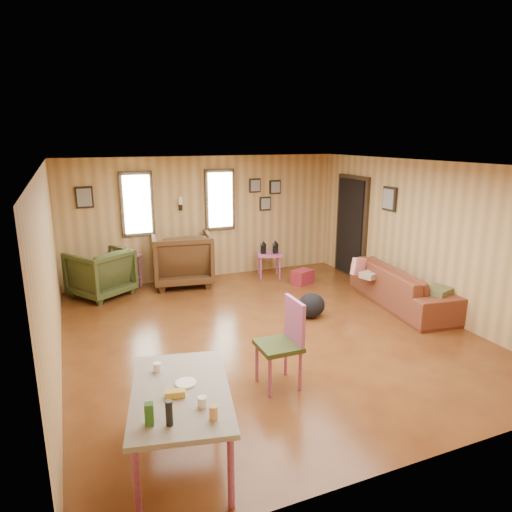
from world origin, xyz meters
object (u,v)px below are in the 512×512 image
at_px(recliner_green, 100,271).
at_px(dining_table, 181,397).
at_px(sofa, 405,280).
at_px(end_table, 121,265).
at_px(side_table, 269,252).
at_px(recliner_brown, 182,256).

relative_size(recliner_green, dining_table, 0.62).
xyz_separation_m(sofa, dining_table, (-4.37, -2.35, 0.19)).
xyz_separation_m(recliner_green, end_table, (0.40, 0.37, -0.04)).
relative_size(sofa, dining_table, 1.51).
xyz_separation_m(end_table, side_table, (2.83, -0.47, 0.09)).
height_order(recliner_green, dining_table, recliner_green).
distance_m(sofa, dining_table, 4.97).
bearing_deg(end_table, recliner_brown, -12.88).
relative_size(sofa, recliner_brown, 2.02).
height_order(recliner_green, end_table, recliner_green).
distance_m(recliner_brown, side_table, 1.74).
xyz_separation_m(recliner_brown, side_table, (1.73, -0.22, -0.05)).
relative_size(recliner_green, side_table, 1.23).
relative_size(recliner_brown, end_table, 1.45).
relative_size(end_table, side_table, 1.02).
distance_m(end_table, dining_table, 5.17).
xyz_separation_m(recliner_green, side_table, (3.22, -0.10, 0.05)).
bearing_deg(dining_table, recliner_green, 105.70).
relative_size(recliner_brown, recliner_green, 1.21).
distance_m(recliner_brown, recliner_green, 1.50).
bearing_deg(end_table, sofa, -33.43).
xyz_separation_m(sofa, recliner_brown, (-3.16, 2.56, 0.12)).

